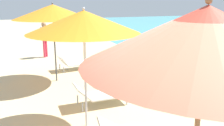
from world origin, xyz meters
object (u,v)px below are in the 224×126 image
lounger_farthest_shoreside (73,63)px  umbrella_farthest (53,12)px  umbrella_second (84,22)px  lounger_second_shoreside (100,94)px  person_walking_near (44,36)px  umbrella_nearest (206,36)px  cooler_box (151,89)px  beach_ball (123,57)px

lounger_farthest_shoreside → umbrella_farthest: bearing=-132.3°
umbrella_farthest → umbrella_second: bearing=-88.1°
lounger_second_shoreside → person_walking_near: (-0.70, 6.50, 0.76)m
umbrella_nearest → lounger_farthest_shoreside: (0.46, 7.78, -2.08)m
umbrella_nearest → cooler_box: (1.99, 4.21, -2.19)m
lounger_farthest_shoreside → beach_ball: size_ratio=3.25×
lounger_second_shoreside → umbrella_farthest: size_ratio=0.54×
umbrella_second → lounger_farthest_shoreside: (0.71, 4.68, -1.98)m
person_walking_near → cooler_box: (2.29, -6.40, -0.87)m
lounger_second_shoreside → person_walking_near: size_ratio=0.83×
umbrella_second → lounger_second_shoreside: 2.31m
lounger_second_shoreside → umbrella_farthest: bearing=107.6°
umbrella_nearest → umbrella_farthest: 6.60m
lounger_farthest_shoreside → cooler_box: 3.89m
umbrella_farthest → beach_ball: size_ratio=6.87×
umbrella_nearest → umbrella_farthest: bearing=93.2°
beach_ball → person_walking_near: bearing=146.9°
umbrella_farthest → cooler_box: bearing=-45.2°
person_walking_near → beach_ball: 3.98m
beach_ball → lounger_second_shoreside: bearing=-120.3°
umbrella_farthest → lounger_farthest_shoreside: size_ratio=2.12×
umbrella_second → lounger_second_shoreside: size_ratio=1.78×
lounger_farthest_shoreside → person_walking_near: 3.02m
umbrella_nearest → person_walking_near: umbrella_nearest is taller
lounger_farthest_shoreside → person_walking_near: bearing=97.5°
lounger_farthest_shoreside → person_walking_near: person_walking_near is taller
umbrella_second → umbrella_farthest: 3.49m
lounger_farthest_shoreside → person_walking_near: size_ratio=0.73×
beach_ball → umbrella_second: bearing=-120.9°
cooler_box → umbrella_second: bearing=-153.8°
lounger_second_shoreside → beach_ball: 5.07m
person_walking_near → cooler_box: bearing=152.8°
lounger_second_shoreside → beach_ball: bearing=59.9°
lounger_second_shoreside → umbrella_farthest: (-0.77, 2.48, 2.05)m
umbrella_second → lounger_farthest_shoreside: 5.13m
umbrella_second → beach_ball: (3.22, 5.38, -2.08)m
umbrella_farthest → person_walking_near: bearing=88.9°
lounger_farthest_shoreside → umbrella_second: bearing=-106.2°
lounger_second_shoreside → cooler_box: size_ratio=2.60×
umbrella_farthest → lounger_farthest_shoreside: bearing=55.2°
lounger_second_shoreside → lounger_farthest_shoreside: lounger_second_shoreside is taller
lounger_second_shoreside → cooler_box: 1.60m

